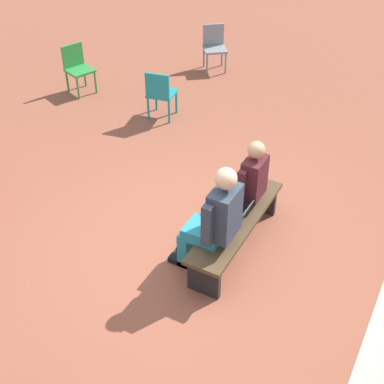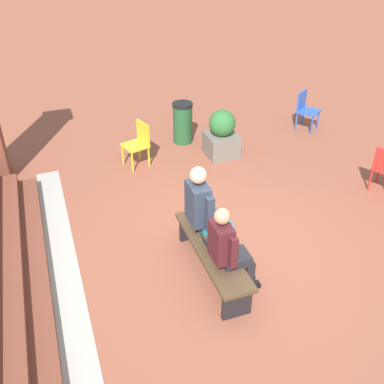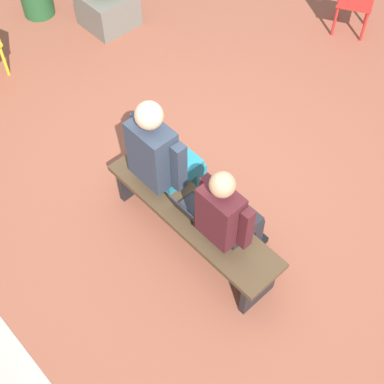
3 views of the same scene
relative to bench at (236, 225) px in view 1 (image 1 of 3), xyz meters
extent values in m
plane|color=brown|center=(0.25, -0.32, -0.35)|extent=(60.00, 60.00, 0.00)
cube|color=#4C3823|center=(0.00, 0.00, 0.07)|extent=(1.80, 0.44, 0.05)
cube|color=black|center=(-0.80, 0.00, -0.15)|extent=(0.06, 0.37, 0.40)
cube|color=black|center=(0.80, 0.00, -0.15)|extent=(0.06, 0.37, 0.40)
cube|color=#232328|center=(-0.35, -0.16, 0.15)|extent=(0.31, 0.36, 0.13)
cube|color=#232328|center=(-0.44, -0.34, -0.13)|extent=(0.10, 0.11, 0.45)
cube|color=black|center=(-0.44, -0.39, -0.32)|extent=(0.10, 0.22, 0.06)
cube|color=#232328|center=(-0.27, -0.34, -0.13)|extent=(0.10, 0.11, 0.45)
cube|color=black|center=(-0.27, -0.39, -0.32)|extent=(0.10, 0.22, 0.06)
cube|color=#47191E|center=(-0.35, 0.04, 0.46)|extent=(0.34, 0.22, 0.50)
cube|color=#195133|center=(-0.35, -0.07, 0.43)|extent=(0.04, 0.01, 0.30)
cube|color=#47191E|center=(-0.57, -0.02, 0.45)|extent=(0.08, 0.09, 0.43)
cube|color=#47191E|center=(-0.14, -0.02, 0.45)|extent=(0.08, 0.09, 0.43)
sphere|color=tan|center=(-0.35, 0.04, 0.84)|extent=(0.20, 0.20, 0.20)
cube|color=teal|center=(0.44, -0.19, 0.16)|extent=(0.35, 0.41, 0.14)
cube|color=teal|center=(0.35, -0.39, -0.13)|extent=(0.11, 0.12, 0.45)
cube|color=black|center=(0.35, -0.45, -0.32)|extent=(0.11, 0.25, 0.07)
cube|color=teal|center=(0.53, -0.39, -0.13)|extent=(0.11, 0.12, 0.45)
cube|color=black|center=(0.53, -0.45, -0.32)|extent=(0.11, 0.25, 0.07)
cube|color=#2D3847|center=(0.44, 0.04, 0.52)|extent=(0.39, 0.25, 0.58)
cube|color=#2D3847|center=(0.19, -0.03, 0.50)|extent=(0.09, 0.10, 0.49)
cube|color=#2D3847|center=(0.69, -0.03, 0.50)|extent=(0.09, 0.10, 0.49)
sphere|color=#DBAD89|center=(0.44, 0.04, 0.95)|extent=(0.23, 0.23, 0.23)
cube|color=black|center=(-0.01, -0.04, 0.11)|extent=(0.32, 0.22, 0.02)
cube|color=#2D2D33|center=(-0.01, -0.05, 0.12)|extent=(0.29, 0.15, 0.00)
cube|color=black|center=(-0.01, 0.10, 0.21)|extent=(0.32, 0.07, 0.19)
cube|color=#33519E|center=(-0.01, 0.09, 0.21)|extent=(0.28, 0.06, 0.17)
cube|color=gray|center=(-4.42, -2.48, 0.07)|extent=(0.59, 0.59, 0.04)
cube|color=gray|center=(-4.57, -2.59, 0.29)|extent=(0.27, 0.34, 0.40)
cylinder|color=gray|center=(-4.16, -2.51, -0.15)|extent=(0.04, 0.04, 0.40)
cylinder|color=gray|center=(-4.38, -2.23, -0.15)|extent=(0.04, 0.04, 0.40)
cylinder|color=gray|center=(-4.45, -2.73, -0.15)|extent=(0.04, 0.04, 0.40)
cylinder|color=gray|center=(-4.67, -2.44, -0.15)|extent=(0.04, 0.04, 0.40)
cube|color=#2D893D|center=(-2.42, -4.14, 0.07)|extent=(0.54, 0.54, 0.04)
cube|color=#2D893D|center=(-2.49, -4.32, 0.29)|extent=(0.39, 0.18, 0.40)
cylinder|color=#2D893D|center=(-2.19, -4.03, -0.15)|extent=(0.04, 0.04, 0.40)
cylinder|color=#2D893D|center=(-2.52, -3.91, -0.15)|extent=(0.04, 0.04, 0.40)
cylinder|color=#2D893D|center=(-2.31, -4.37, -0.15)|extent=(0.04, 0.04, 0.40)
cylinder|color=#2D893D|center=(-2.65, -4.24, -0.15)|extent=(0.04, 0.04, 0.40)
cube|color=teal|center=(-2.35, -2.41, 0.07)|extent=(0.49, 0.49, 0.04)
cube|color=teal|center=(-2.17, -2.38, 0.29)|extent=(0.11, 0.40, 0.40)
cylinder|color=teal|center=(-2.56, -2.27, -0.15)|extent=(0.04, 0.04, 0.40)
cylinder|color=teal|center=(-2.50, -2.62, -0.15)|extent=(0.04, 0.04, 0.40)
cylinder|color=teal|center=(-2.21, -2.20, -0.15)|extent=(0.04, 0.04, 0.40)
cylinder|color=teal|center=(-2.14, -2.56, -0.15)|extent=(0.04, 0.04, 0.40)
camera|label=1|loc=(4.36, 1.79, 4.02)|focal=50.00mm
camera|label=2|loc=(-4.20, 1.79, 3.87)|focal=42.00mm
camera|label=3|loc=(-1.92, 1.79, 3.83)|focal=50.00mm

